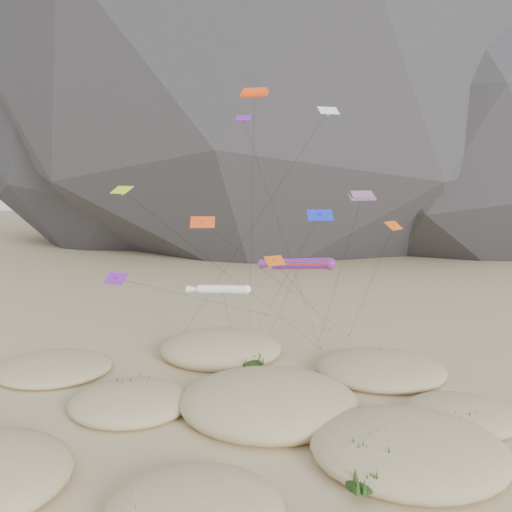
{
  "coord_description": "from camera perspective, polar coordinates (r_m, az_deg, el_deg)",
  "views": [
    {
      "loc": [
        1.71,
        -36.63,
        20.45
      ],
      "look_at": [
        0.39,
        12.0,
        12.53
      ],
      "focal_mm": 35.0,
      "sensor_mm": 36.0,
      "label": 1
    }
  ],
  "objects": [
    {
      "name": "rainbow_tube_kite",
      "position": [
        49.81,
        4.86,
        -0.89
      ],
      "size": [
        7.6,
        13.91,
        12.63
      ],
      "color": "red",
      "rests_on": "ground"
    },
    {
      "name": "kite_stakes",
      "position": [
        62.96,
        2.04,
        -9.57
      ],
      "size": [
        21.66,
        7.35,
        0.3
      ],
      "color": "#3F2D1E",
      "rests_on": "ground"
    },
    {
      "name": "ground",
      "position": [
        41.99,
        -1.04,
        -19.9
      ],
      "size": [
        500.0,
        500.0,
        0.0
      ],
      "primitive_type": "plane",
      "color": "#CCB789",
      "rests_on": "ground"
    },
    {
      "name": "dune_grass",
      "position": [
        44.95,
        -1.97,
        -16.63
      ],
      "size": [
        40.96,
        28.12,
        1.59
      ],
      "color": "black",
      "rests_on": "ground"
    },
    {
      "name": "dunes",
      "position": [
        45.26,
        -2.29,
        -16.59
      ],
      "size": [
        49.66,
        38.18,
        4.08
      ],
      "color": "#CCB789",
      "rests_on": "ground"
    },
    {
      "name": "orange_parafoil",
      "position": [
        53.45,
        -0.2,
        17.85
      ],
      "size": [
        3.04,
        9.58,
        29.29
      ],
      "color": "#FF3F0D",
      "rests_on": "ground"
    },
    {
      "name": "white_tube_kite",
      "position": [
        50.69,
        -4.18,
        -3.82
      ],
      "size": [
        6.86,
        10.19,
        9.72
      ],
      "color": "white",
      "rests_on": "ground"
    },
    {
      "name": "delta_kites",
      "position": [
        47.85,
        -0.9,
        4.52
      ],
      "size": [
        28.79,
        20.14,
        27.01
      ],
      "color": "#6D1CA3",
      "rests_on": "ground"
    },
    {
      "name": "multi_parafoil",
      "position": [
        47.31,
        11.97,
        6.5
      ],
      "size": [
        3.7,
        13.72,
        19.03
      ],
      "color": "#FF1A1B",
      "rests_on": "ground"
    }
  ]
}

